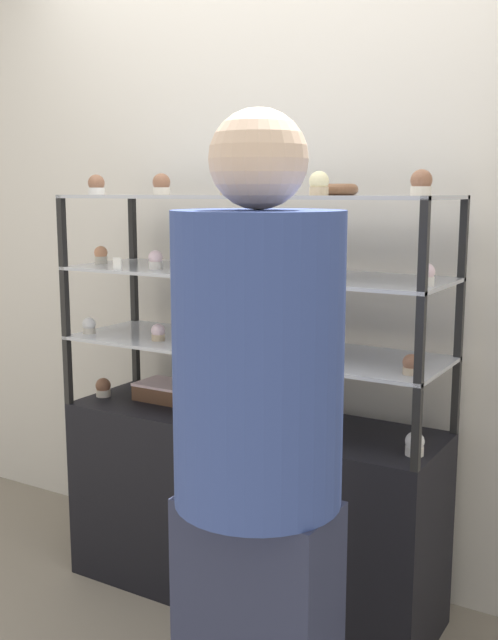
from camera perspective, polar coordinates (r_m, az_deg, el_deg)
name	(u,v)px	position (r m, az deg, el deg)	size (l,w,h in m)	color
ground_plane	(249,596)	(2.96, 0.00, -20.25)	(20.00, 20.00, 0.00)	gray
back_wall	(297,239)	(2.88, 3.67, 6.15)	(8.00, 0.05, 2.60)	silver
display_base	(249,508)	(2.80, 0.00, -14.15)	(1.38, 0.42, 0.69)	black
display_riser_lower	(249,350)	(2.62, 0.00, -2.30)	(1.38, 0.42, 0.26)	black
display_riser_middle	(249,276)	(2.58, 0.00, 3.36)	(1.38, 0.42, 0.26)	black
display_riser_upper	(249,200)	(2.56, 0.00, 9.15)	(1.38, 0.42, 0.26)	black
layer_cake_centerpiece	(273,332)	(2.58, 1.86, -0.89)	(0.17, 0.17, 0.11)	beige
sheet_cake_frosted	(168,391)	(2.91, -6.16, -5.42)	(0.24, 0.16, 0.07)	brown
cupcake_0	(103,388)	(2.99, -11.05, -5.08)	(0.06, 0.06, 0.07)	beige
cupcake_1	(195,402)	(2.76, -4.11, -6.22)	(0.06, 0.06, 0.07)	#CCB28C
cupcake_2	(291,426)	(2.48, 3.22, -8.04)	(0.06, 0.06, 0.07)	beige
cupcake_3	(415,444)	(2.36, 12.51, -9.22)	(0.06, 0.06, 0.07)	white
price_tag_0	(219,425)	(2.52, -2.31, -8.02)	(0.04, 0.00, 0.04)	white
cupcake_4	(89,326)	(2.90, -12.10, -0.44)	(0.05, 0.05, 0.06)	beige
cupcake_5	(158,333)	(2.72, -6.94, -0.95)	(0.05, 0.05, 0.06)	#CCB28C
cupcake_6	(321,351)	(2.40, 5.51, -2.37)	(0.05, 0.05, 0.06)	beige
cupcake_7	(411,365)	(2.25, 12.24, -3.36)	(0.05, 0.05, 0.06)	#CCB28C
price_tag_1	(295,359)	(2.32, 3.49, -2.97)	(0.04, 0.00, 0.04)	white
cupcake_8	(101,255)	(2.92, -11.22, 4.88)	(0.05, 0.05, 0.07)	beige
cupcake_9	(155,260)	(2.68, -7.14, 4.56)	(0.05, 0.05, 0.07)	white
cupcake_10	(232,265)	(2.48, -1.34, 4.22)	(0.05, 0.05, 0.07)	#CCB28C
cupcake_11	(321,270)	(2.32, 5.49, 3.80)	(0.05, 0.05, 0.07)	#CCB28C
cupcake_12	(426,275)	(2.24, 13.35, 3.37)	(0.05, 0.05, 0.07)	white
price_tag_2	(117,264)	(2.67, -10.00, 4.24)	(0.04, 0.00, 0.04)	white
cupcake_13	(96,185)	(2.89, -11.55, 10.03)	(0.06, 0.06, 0.07)	white
cupcake_14	(161,185)	(2.66, -6.68, 10.20)	(0.06, 0.06, 0.07)	beige
cupcake_15	(229,184)	(2.47, -1.52, 10.30)	(0.06, 0.06, 0.07)	#CCB28C
cupcake_16	(319,184)	(2.35, 5.36, 10.29)	(0.06, 0.06, 0.07)	#CCB28C
cupcake_17	(421,183)	(2.22, 12.99, 10.12)	(0.06, 0.06, 0.07)	beige
price_tag_3	(241,188)	(2.35, -0.58, 10.02)	(0.04, 0.00, 0.04)	white
donut_glazed	(339,189)	(2.46, 6.88, 9.85)	(0.12, 0.12, 0.04)	brown
customer_figure	(258,453)	(1.75, 0.67, -10.10)	(0.39, 0.39, 1.66)	#282D47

